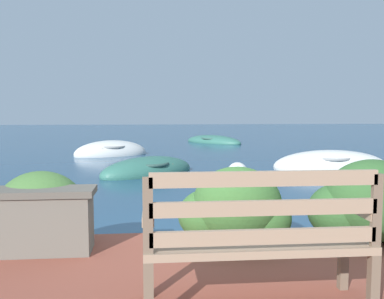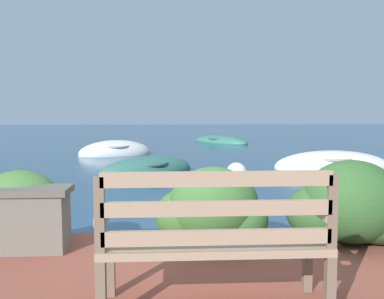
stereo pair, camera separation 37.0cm
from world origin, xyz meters
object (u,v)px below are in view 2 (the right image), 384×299
object	(u,v)px
rowboat_far	(115,153)
park_bench	(215,237)
rowboat_mid	(332,167)
mooring_buoy	(236,173)
rowboat_nearest	(147,171)
rowboat_outer	(220,142)

from	to	relation	value
rowboat_far	park_bench	bearing A→B (deg)	76.72
rowboat_mid	mooring_buoy	distance (m)	2.70
rowboat_nearest	rowboat_mid	size ratio (longest dim) A/B	0.88
rowboat_nearest	rowboat_outer	xyz separation A→B (m)	(2.88, 9.25, -0.01)
rowboat_nearest	mooring_buoy	distance (m)	2.10
mooring_buoy	rowboat_outer	bearing A→B (deg)	85.06
rowboat_nearest	rowboat_outer	bearing A→B (deg)	34.21
park_bench	rowboat_outer	xyz separation A→B (m)	(2.11, 16.66, -0.65)
rowboat_nearest	rowboat_mid	world-z (taller)	rowboat_mid
rowboat_mid	rowboat_far	world-z (taller)	rowboat_far
park_bench	rowboat_mid	xyz separation A→B (m)	(3.83, 7.76, -0.63)
park_bench	rowboat_far	world-z (taller)	park_bench
park_bench	mooring_buoy	xyz separation A→B (m)	(1.27, 6.91, -0.62)
mooring_buoy	rowboat_nearest	bearing A→B (deg)	166.23
mooring_buoy	rowboat_mid	bearing A→B (deg)	18.35
park_bench	rowboat_far	size ratio (longest dim) A/B	0.54
rowboat_far	rowboat_outer	bearing A→B (deg)	-152.82
rowboat_far	mooring_buoy	xyz separation A→B (m)	(3.30, -4.76, 0.01)
mooring_buoy	park_bench	bearing A→B (deg)	-100.39
park_bench	rowboat_outer	world-z (taller)	park_bench
rowboat_mid	park_bench	bearing A→B (deg)	68.25
park_bench	rowboat_far	distance (m)	11.86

